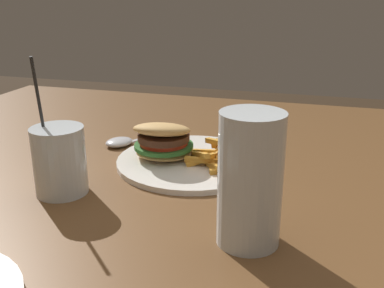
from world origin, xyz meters
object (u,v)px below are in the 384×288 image
(beer_glass, at_px, (250,182))
(meal_plate_near, at_px, (182,152))
(spoon, at_px, (122,141))
(juice_glass, at_px, (60,162))

(beer_glass, bearing_deg, meal_plate_near, -55.26)
(meal_plate_near, xyz_separation_m, beer_glass, (-0.16, 0.24, 0.06))
(meal_plate_near, relative_size, spoon, 1.59)
(beer_glass, xyz_separation_m, juice_glass, (0.31, -0.06, -0.03))
(beer_glass, xyz_separation_m, spoon, (0.32, -0.30, -0.08))
(meal_plate_near, xyz_separation_m, juice_glass, (0.15, 0.17, 0.03))
(meal_plate_near, bearing_deg, juice_glass, 49.45)
(meal_plate_near, distance_m, beer_glass, 0.29)
(meal_plate_near, height_order, juice_glass, juice_glass)
(beer_glass, height_order, juice_glass, juice_glass)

